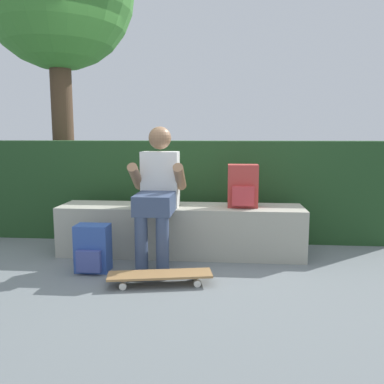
# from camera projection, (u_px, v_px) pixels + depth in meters

# --- Properties ---
(ground_plane) EXTENTS (24.00, 24.00, 0.00)m
(ground_plane) POSITION_uv_depth(u_px,v_px,m) (178.00, 262.00, 3.60)
(ground_plane) COLOR slate
(bench_main) EXTENTS (2.33, 0.47, 0.48)m
(bench_main) POSITION_uv_depth(u_px,v_px,m) (181.00, 230.00, 3.82)
(bench_main) COLOR #A2A191
(bench_main) RESTS_ON ground
(person_skater) EXTENTS (0.49, 0.62, 1.23)m
(person_skater) POSITION_uv_depth(u_px,v_px,m) (158.00, 189.00, 3.56)
(person_skater) COLOR white
(person_skater) RESTS_ON ground
(skateboard_near_person) EXTENTS (0.82, 0.35, 0.09)m
(skateboard_near_person) POSITION_uv_depth(u_px,v_px,m) (160.00, 275.00, 3.05)
(skateboard_near_person) COLOR olive
(skateboard_near_person) RESTS_ON ground
(backpack_on_bench) EXTENTS (0.28, 0.23, 0.40)m
(backpack_on_bench) POSITION_uv_depth(u_px,v_px,m) (243.00, 187.00, 3.70)
(backpack_on_bench) COLOR #B23833
(backpack_on_bench) RESTS_ON bench_main
(backpack_on_ground) EXTENTS (0.28, 0.23, 0.40)m
(backpack_on_ground) POSITION_uv_depth(u_px,v_px,m) (93.00, 249.00, 3.34)
(backpack_on_ground) COLOR #2D4C99
(backpack_on_ground) RESTS_ON ground
(hedge_row) EXTENTS (5.10, 0.51, 1.08)m
(hedge_row) POSITION_uv_depth(u_px,v_px,m) (153.00, 189.00, 4.50)
(hedge_row) COLOR #204220
(hedge_row) RESTS_ON ground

